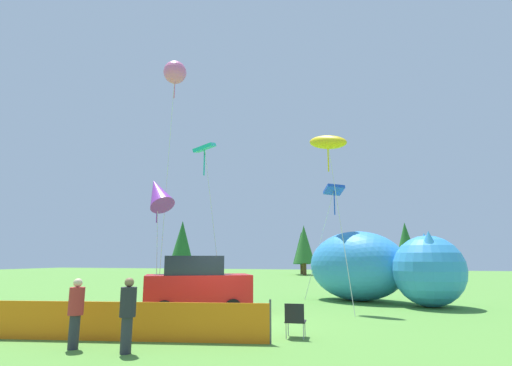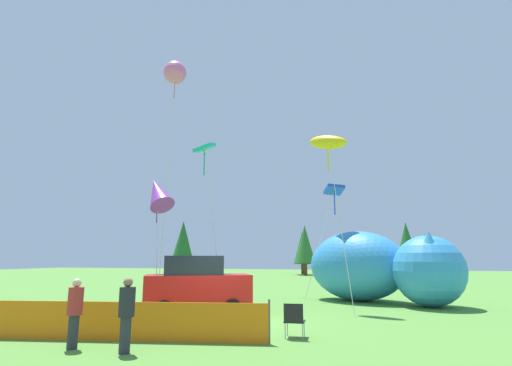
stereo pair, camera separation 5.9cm
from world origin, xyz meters
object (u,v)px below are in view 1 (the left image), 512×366
kite_teal_diamond (205,150)px  kite_yellow_hero (328,143)px  inflatable_cat (376,269)px  kite_purple_delta (158,193)px  folding_chair (295,318)px  kite_blue_box (334,191)px  spectator_in_white_shirt (76,310)px  kite_pink_octopus (175,73)px  parked_car (197,285)px  spectator_in_green_shirt (128,312)px

kite_teal_diamond → kite_yellow_hero: bearing=6.0°
inflatable_cat → kite_purple_delta: (-8.92, -4.86, 3.27)m
folding_chair → kite_blue_box: 11.11m
inflatable_cat → spectator_in_white_shirt: inflatable_cat is taller
kite_purple_delta → kite_blue_box: bearing=37.9°
kite_pink_octopus → kite_teal_diamond: kite_pink_octopus is taller
parked_car → kite_blue_box: (4.67, 6.38, 4.39)m
kite_pink_octopus → kite_yellow_hero: size_ratio=1.50×
spectator_in_white_shirt → kite_pink_octopus: 12.71m
kite_teal_diamond → folding_chair: bearing=-47.6°
spectator_in_green_shirt → kite_purple_delta: size_ratio=0.28×
spectator_in_green_shirt → kite_purple_delta: (-3.53, 7.16, 3.94)m
kite_pink_octopus → kite_teal_diamond: size_ratio=1.53×
parked_car → spectator_in_green_shirt: (1.17, -6.25, -0.15)m
parked_car → spectator_in_green_shirt: bearing=-107.3°
kite_yellow_hero → kite_blue_box: bearing=92.3°
kite_teal_diamond → parked_car: bearing=-71.0°
kite_yellow_hero → kite_blue_box: kite_yellow_hero is taller
folding_chair → kite_yellow_hero: kite_yellow_hero is taller
folding_chair → kite_purple_delta: kite_purple_delta is taller
kite_pink_octopus → spectator_in_white_shirt: bearing=-76.2°
spectator_in_green_shirt → kite_blue_box: kite_blue_box is taller
parked_car → kite_teal_diamond: (-0.70, 2.02, 5.86)m
spectator_in_white_shirt → kite_yellow_hero: size_ratio=0.21×
inflatable_cat → spectator_in_green_shirt: (-5.39, -12.02, -0.66)m
parked_car → spectator_in_white_shirt: 6.21m
spectator_in_white_shirt → spectator_in_green_shirt: bearing=-1.6°
spectator_in_green_shirt → kite_purple_delta: 8.90m
kite_yellow_hero → kite_teal_diamond: bearing=-174.0°
inflatable_cat → kite_blue_box: size_ratio=1.31×
kite_purple_delta → kite_blue_box: 8.92m
parked_car → inflatable_cat: bearing=13.5°
spectator_in_white_shirt → kite_blue_box: bearing=68.7°
kite_pink_octopus → kite_blue_box: kite_pink_octopus is taller
kite_yellow_hero → kite_purple_delta: bearing=-166.8°
parked_car → kite_pink_octopus: (-2.15, 1.61, 9.66)m
spectator_in_white_shirt → kite_pink_octopus: kite_pink_octopus is taller
kite_blue_box → kite_pink_octopus: bearing=-145.0°
folding_chair → spectator_in_green_shirt: spectator_in_green_shirt is taller
folding_chair → kite_teal_diamond: 9.91m
kite_teal_diamond → kite_blue_box: size_ratio=1.27×
parked_car → kite_yellow_hero: (4.82, 2.60, 5.92)m
kite_purple_delta → kite_yellow_hero: size_ratio=0.76×
kite_purple_delta → kite_pink_octopus: bearing=73.3°
kite_pink_octopus → kite_blue_box: bearing=35.0°
spectator_in_white_shirt → kite_pink_octopus: (-1.92, 7.82, 9.83)m
parked_car → kite_blue_box: 9.04m
kite_teal_diamond → kite_blue_box: (5.36, 4.36, -1.47)m
parked_car → kite_blue_box: kite_blue_box is taller
folding_chair → kite_blue_box: bearing=-6.0°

